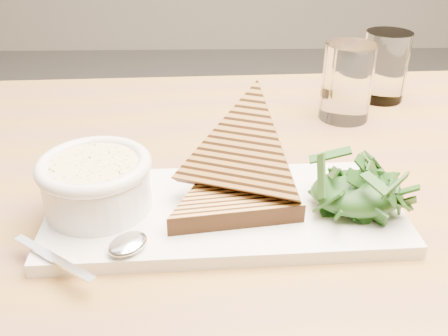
{
  "coord_description": "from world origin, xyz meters",
  "views": [
    {
      "loc": [
        -0.26,
        -0.7,
        1.08
      ],
      "look_at": [
        -0.25,
        -0.24,
        0.82
      ],
      "focal_mm": 40.0,
      "sensor_mm": 36.0,
      "label": 1
    }
  ],
  "objects_px": {
    "platter": "(224,211)",
    "soup_bowl": "(97,189)",
    "table_top": "(319,206)",
    "glass_far": "(384,66)",
    "glass_near": "(347,82)"
  },
  "relations": [
    {
      "from": "platter",
      "to": "soup_bowl",
      "type": "bearing_deg",
      "value": 179.61
    },
    {
      "from": "table_top",
      "to": "platter",
      "type": "xyz_separation_m",
      "value": [
        -0.11,
        -0.05,
        0.03
      ]
    },
    {
      "from": "platter",
      "to": "glass_far",
      "type": "distance_m",
      "value": 0.43
    },
    {
      "from": "table_top",
      "to": "glass_far",
      "type": "bearing_deg",
      "value": 61.84
    },
    {
      "from": "glass_far",
      "to": "platter",
      "type": "bearing_deg",
      "value": -128.58
    },
    {
      "from": "soup_bowl",
      "to": "platter",
      "type": "bearing_deg",
      "value": -0.39
    },
    {
      "from": "soup_bowl",
      "to": "glass_near",
      "type": "distance_m",
      "value": 0.42
    },
    {
      "from": "table_top",
      "to": "glass_far",
      "type": "height_order",
      "value": "glass_far"
    },
    {
      "from": "table_top",
      "to": "glass_near",
      "type": "distance_m",
      "value": 0.24
    },
    {
      "from": "glass_near",
      "to": "glass_far",
      "type": "relative_size",
      "value": 1.02
    },
    {
      "from": "platter",
      "to": "soup_bowl",
      "type": "height_order",
      "value": "soup_bowl"
    },
    {
      "from": "platter",
      "to": "glass_far",
      "type": "height_order",
      "value": "glass_far"
    },
    {
      "from": "glass_near",
      "to": "glass_far",
      "type": "distance_m",
      "value": 0.11
    },
    {
      "from": "platter",
      "to": "soup_bowl",
      "type": "distance_m",
      "value": 0.14
    },
    {
      "from": "soup_bowl",
      "to": "glass_near",
      "type": "height_order",
      "value": "glass_near"
    }
  ]
}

